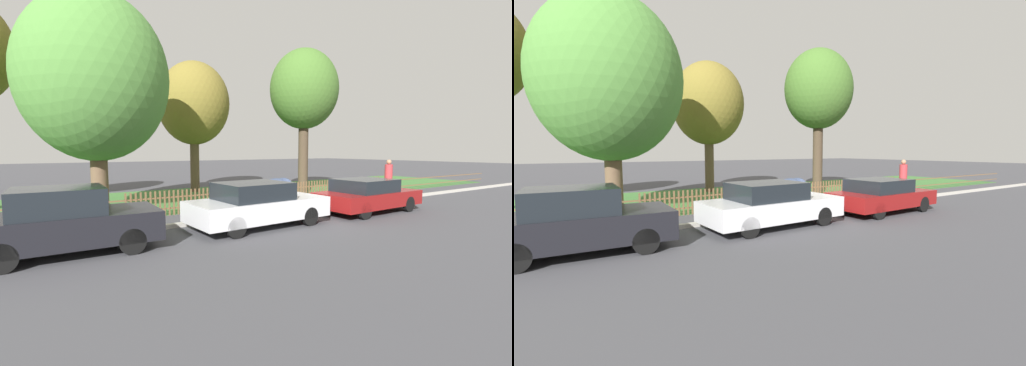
{
  "view_description": "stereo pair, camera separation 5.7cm",
  "coord_description": "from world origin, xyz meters",
  "views": [
    {
      "loc": [
        -8.8,
        -9.52,
        2.28
      ],
      "look_at": [
        -2.17,
        0.71,
        1.1
      ],
      "focal_mm": 24.0,
      "sensor_mm": 36.0,
      "label": 1
    },
    {
      "loc": [
        -8.75,
        -9.55,
        2.28
      ],
      "look_at": [
        -2.17,
        0.71,
        1.1
      ],
      "focal_mm": 24.0,
      "sensor_mm": 36.0,
      "label": 2
    }
  ],
  "objects": [
    {
      "name": "tree_mid_park",
      "position": [
        -1.44,
        7.99,
        4.73
      ],
      "size": [
        3.84,
        3.84,
        6.98
      ],
      "color": "brown",
      "rests_on": "ground"
    },
    {
      "name": "kerb_stone",
      "position": [
        0.0,
        0.1,
        0.06
      ],
      "size": [
        35.48,
        0.2,
        0.12
      ],
      "primitive_type": "cube",
      "color": "#B2ADA3",
      "rests_on": "ground"
    },
    {
      "name": "ground_plane",
      "position": [
        0.0,
        0.0,
        0.0
      ],
      "size": [
        120.0,
        120.0,
        0.0
      ],
      "primitive_type": "plane",
      "color": "#424247"
    },
    {
      "name": "covered_motorcycle",
      "position": [
        -0.91,
        1.16,
        0.72
      ],
      "size": [
        1.92,
        0.9,
        1.19
      ],
      "rotation": [
        0.0,
        0.0,
        0.06
      ],
      "color": "black",
      "rests_on": "ground"
    },
    {
      "name": "pedestrian_near_fence",
      "position": [
        5.68,
        0.92,
        1.03
      ],
      "size": [
        0.43,
        0.43,
        1.82
      ],
      "rotation": [
        0.0,
        0.0,
        1.76
      ],
      "color": "black",
      "rests_on": "ground"
    },
    {
      "name": "park_fence",
      "position": [
        0.0,
        2.03,
        0.44
      ],
      "size": [
        35.48,
        0.05,
        0.88
      ],
      "color": "brown",
      "rests_on": "ground"
    },
    {
      "name": "parked_car_black_saloon",
      "position": [
        -3.3,
        -1.1,
        0.67
      ],
      "size": [
        4.28,
        1.98,
        1.33
      ],
      "rotation": [
        0.0,
        0.0,
        0.04
      ],
      "color": "silver",
      "rests_on": "ground"
    },
    {
      "name": "parked_car_navy_estate",
      "position": [
        1.4,
        -1.27,
        0.63
      ],
      "size": [
        4.14,
        2.0,
        1.23
      ],
      "rotation": [
        0.0,
        0.0,
        0.03
      ],
      "color": "maroon",
      "rests_on": "ground"
    },
    {
      "name": "tree_behind_motorcycle",
      "position": [
        -6.9,
        3.54,
        4.71
      ],
      "size": [
        4.94,
        4.94,
        7.57
      ],
      "color": "brown",
      "rests_on": "ground"
    },
    {
      "name": "tree_far_left",
      "position": [
        2.69,
        3.79,
        5.23
      ],
      "size": [
        3.42,
        3.42,
        7.27
      ],
      "color": "#473828",
      "rests_on": "ground"
    },
    {
      "name": "grass_strip",
      "position": [
        0.0,
        5.89,
        0.01
      ],
      "size": [
        35.48,
        7.73,
        0.01
      ],
      "primitive_type": "cube",
      "color": "#3D7033",
      "rests_on": "ground"
    },
    {
      "name": "parked_car_silver_hatchback",
      "position": [
        -8.27,
        -1.09,
        0.73
      ],
      "size": [
        3.81,
        1.87,
        1.47
      ],
      "rotation": [
        0.0,
        0.0,
        -0.03
      ],
      "color": "black",
      "rests_on": "ground"
    }
  ]
}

